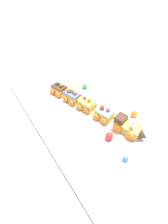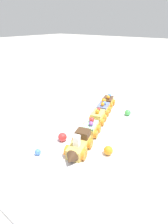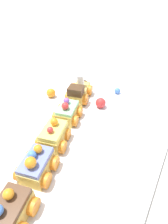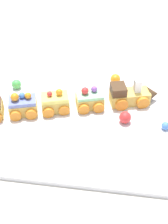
# 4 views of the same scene
# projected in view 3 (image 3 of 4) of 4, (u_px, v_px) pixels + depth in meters

# --- Properties ---
(ground_plane) EXTENTS (10.00, 10.00, 0.00)m
(ground_plane) POSITION_uv_depth(u_px,v_px,m) (72.00, 137.00, 0.46)
(ground_plane) COLOR beige
(display_board) EXTENTS (0.84, 0.44, 0.01)m
(display_board) POSITION_uv_depth(u_px,v_px,m) (72.00, 135.00, 0.45)
(display_board) COLOR white
(display_board) RESTS_ON ground_plane
(cake_train_locomotive) EXTENTS (0.14, 0.09, 0.07)m
(cake_train_locomotive) POSITION_uv_depth(u_px,v_px,m) (80.00, 91.00, 0.58)
(cake_train_locomotive) COLOR #E0BC56
(cake_train_locomotive) RESTS_ON display_board
(cake_car_mint) EXTENTS (0.09, 0.09, 0.06)m
(cake_car_mint) POSITION_uv_depth(u_px,v_px,m) (68.00, 113.00, 0.49)
(cake_car_mint) COLOR #E0BC56
(cake_car_mint) RESTS_ON display_board
(cake_car_lemon) EXTENTS (0.09, 0.09, 0.06)m
(cake_car_lemon) POSITION_uv_depth(u_px,v_px,m) (54.00, 136.00, 0.41)
(cake_car_lemon) COLOR #E0BC56
(cake_car_lemon) RESTS_ON display_board
(cake_car_blueberry) EXTENTS (0.09, 0.09, 0.07)m
(cake_car_blueberry) POSITION_uv_depth(u_px,v_px,m) (37.00, 165.00, 0.35)
(cake_car_blueberry) COLOR #E0BC56
(cake_car_blueberry) RESTS_ON display_board
(cake_car_chocolate) EXTENTS (0.09, 0.09, 0.06)m
(cake_car_chocolate) POSITION_uv_depth(u_px,v_px,m) (11.00, 212.00, 0.28)
(cake_car_chocolate) COLOR #E0BC56
(cake_car_chocolate) RESTS_ON display_board
(gumball_blue) EXTENTS (0.02, 0.02, 0.02)m
(gumball_blue) POSITION_uv_depth(u_px,v_px,m) (117.00, 91.00, 0.60)
(gumball_blue) COLOR #4C84E0
(gumball_blue) RESTS_ON display_board
(gumball_orange) EXTENTS (0.03, 0.03, 0.03)m
(gumball_orange) POSITION_uv_depth(u_px,v_px,m) (51.00, 93.00, 0.58)
(gumball_orange) COLOR orange
(gumball_orange) RESTS_ON display_board
(gumball_red) EXTENTS (0.03, 0.03, 0.03)m
(gumball_red) POSITION_uv_depth(u_px,v_px,m) (101.00, 103.00, 0.53)
(gumball_red) COLOR red
(gumball_red) RESTS_ON display_board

